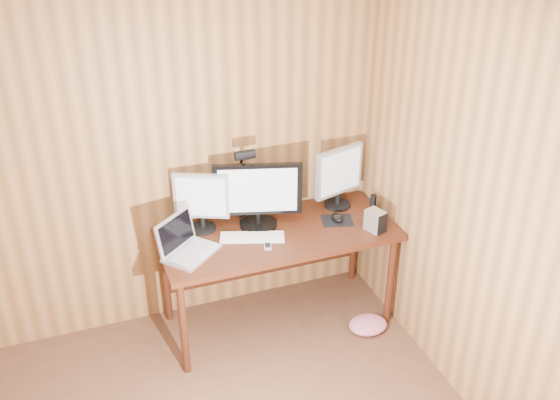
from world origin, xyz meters
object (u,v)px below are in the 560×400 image
monitor_right (339,176)px  speaker (373,202)px  hard_drive (375,221)px  keyboard (252,237)px  desk (274,242)px  monitor_center (258,194)px  desk_lamp (243,173)px  monitor_left (201,200)px  phone (268,246)px  mouse (337,218)px  laptop (185,244)px

monitor_right → speaker: bearing=-46.8°
hard_drive → keyboard: bearing=148.0°
desk → monitor_center: (-0.09, 0.05, 0.36)m
desk_lamp → speaker: bearing=8.4°
monitor_left → monitor_right: monitor_right is taller
monitor_left → hard_drive: size_ratio=2.65×
monitor_left → speaker: (1.22, -0.14, -0.17)m
monitor_left → hard_drive: monitor_left is taller
desk → phone: size_ratio=16.09×
mouse → phone: (-0.57, -0.15, -0.02)m
mouse → desk_lamp: bearing=178.5°
keyboard → monitor_right: bearing=35.2°
monitor_left → hard_drive: (1.09, -0.41, -0.15)m
hard_drive → mouse: bearing=113.2°
speaker → hard_drive: bearing=-115.0°
monitor_center → keyboard: monitor_center is taller
monitor_center → keyboard: 0.29m
monitor_right → hard_drive: 0.45m
mouse → phone: size_ratio=1.16×
desk → desk_lamp: bearing=135.1°
phone → hard_drive: bearing=12.0°
desk → monitor_left: (-0.46, 0.13, 0.35)m
laptop → mouse: 1.08m
keyboard → phone: 0.15m
monitor_right → desk_lamp: desk_lamp is taller
monitor_right → monitor_left: bearing=162.2°
monitor_right → monitor_center: bearing=169.1°
keyboard → desk_lamp: desk_lamp is taller
desk → speaker: 0.78m
phone → laptop: bearing=-176.4°
monitor_left → mouse: 0.95m
desk → monitor_left: 0.59m
desk → keyboard: size_ratio=3.60×
monitor_left → phone: size_ratio=4.19×
speaker → phone: bearing=-166.0°
monitor_center → laptop: bearing=-147.1°
laptop → speaker: bearing=-36.0°
desk → laptop: 0.68m
monitor_right → keyboard: bearing=179.5°
monitor_center → mouse: size_ratio=5.06×
monitor_left → desk_lamp: bearing=28.7°
mouse → monitor_center: bearing=-173.6°
monitor_right → hard_drive: monitor_right is taller
desk → phone: (-0.12, -0.23, 0.13)m
mouse → speaker: 0.32m
monitor_left → mouse: monitor_left is taller
monitor_right → laptop: monitor_right is taller
monitor_left → mouse: (0.91, -0.21, -0.20)m
desk → keyboard: bearing=-153.4°
desk_lamp → phone: bearing=-65.5°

